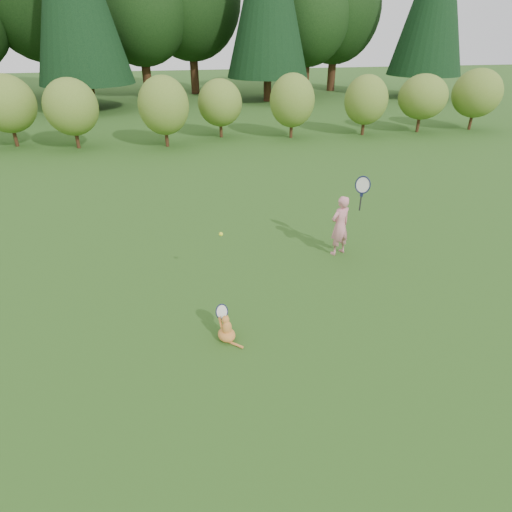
{
  "coord_description": "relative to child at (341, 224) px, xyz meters",
  "views": [
    {
      "loc": [
        -1.2,
        -5.83,
        4.3
      ],
      "look_at": [
        0.2,
        0.8,
        0.7
      ],
      "focal_mm": 30.0,
      "sensor_mm": 36.0,
      "label": 1
    }
  ],
  "objects": [
    {
      "name": "ground",
      "position": [
        -2.24,
        -1.85,
        -0.68
      ],
      "size": [
        100.0,
        100.0,
        0.0
      ],
      "primitive_type": "plane",
      "color": "#284D15",
      "rests_on": "ground"
    },
    {
      "name": "shrub_row",
      "position": [
        -2.24,
        11.15,
        0.72
      ],
      "size": [
        28.0,
        3.0,
        2.8
      ],
      "primitive_type": null,
      "color": "#5C7825",
      "rests_on": "ground"
    },
    {
      "name": "child",
      "position": [
        0.0,
        0.0,
        0.0
      ],
      "size": [
        0.76,
        0.52,
        1.95
      ],
      "rotation": [
        0.0,
        0.0,
        3.51
      ],
      "color": "pink",
      "rests_on": "ground"
    },
    {
      "name": "cat",
      "position": [
        -2.79,
        -2.38,
        -0.45
      ],
      "size": [
        0.42,
        0.67,
        0.6
      ],
      "rotation": [
        0.0,
        0.0,
        0.34
      ],
      "color": "orange",
      "rests_on": "ground"
    },
    {
      "name": "tennis_ball",
      "position": [
        -2.64,
        -0.92,
        0.45
      ],
      "size": [
        0.07,
        0.07,
        0.07
      ],
      "color": "yellow",
      "rests_on": "ground"
    }
  ]
}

